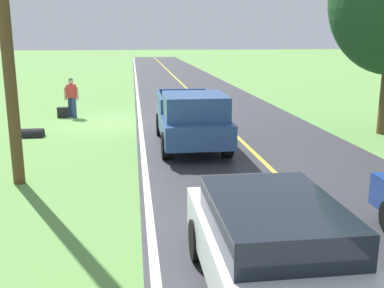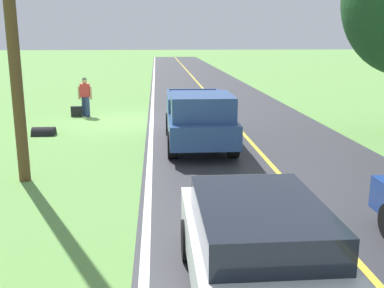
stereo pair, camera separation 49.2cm
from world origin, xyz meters
TOP-DOWN VIEW (x-y plane):
  - ground_plane at (0.00, 0.00)m, footprint 200.00×200.00m
  - road_surface at (-4.64, 0.00)m, footprint 7.18×120.00m
  - lane_edge_line at (-1.23, 0.00)m, footprint 0.16×117.60m
  - lane_centre_line at (-4.64, 0.00)m, footprint 0.14×117.60m
  - hitchhiker_walking at (1.72, -1.45)m, footprint 0.62×0.52m
  - suitcase_carried at (2.14, -1.39)m, footprint 0.47×0.22m
  - pickup_truck_passing at (-2.82, 4.61)m, footprint 2.13×5.41m
  - sedan_ahead_same_lane at (-2.80, 13.60)m, footprint 1.94×4.40m
  - utility_pole_roadside at (1.86, 7.84)m, footprint 0.28×0.28m
  - drainage_culvert at (2.67, 2.47)m, footprint 0.80×0.60m

SIDE VIEW (x-z plane):
  - ground_plane at x=0.00m, z-range 0.00..0.00m
  - drainage_culvert at x=2.67m, z-range -0.30..0.30m
  - road_surface at x=-4.64m, z-range 0.00..0.00m
  - lane_edge_line at x=-1.23m, z-range 0.00..0.01m
  - lane_centre_line at x=-4.64m, z-range 0.00..0.01m
  - suitcase_carried at x=2.14m, z-range 0.00..0.46m
  - sedan_ahead_same_lane at x=-2.80m, z-range 0.05..1.46m
  - pickup_truck_passing at x=-2.82m, z-range 0.06..1.88m
  - hitchhiker_walking at x=1.72m, z-range 0.11..1.85m
  - utility_pole_roadside at x=1.86m, z-range 0.00..7.84m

